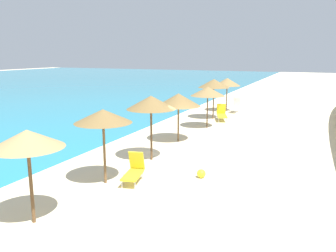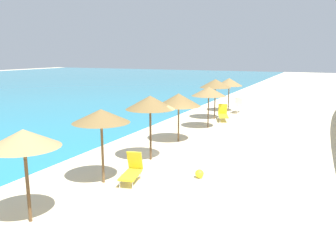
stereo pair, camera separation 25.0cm
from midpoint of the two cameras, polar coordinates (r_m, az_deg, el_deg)
ground_plane at (r=16.52m, az=4.07°, el=-4.97°), size 160.00×160.00×0.00m
beach_umbrella_1 at (r=10.33m, az=-22.65°, el=-2.01°), size 2.02×2.02×2.73m
beach_umbrella_2 at (r=12.81m, az=-11.11°, el=1.55°), size 2.11×2.11×2.79m
beach_umbrella_3 at (r=15.46m, az=-3.25°, el=3.83°), size 2.19×2.19×2.93m
beach_umbrella_4 at (r=18.85m, az=1.34°, el=4.30°), size 2.39×2.39×2.65m
beach_umbrella_5 at (r=22.49m, az=6.19°, el=5.63°), size 2.20×2.20×2.67m
beach_umbrella_6 at (r=25.74m, az=7.23°, el=6.91°), size 2.27×2.27×2.93m
beach_umbrella_7 at (r=29.36m, az=9.40°, el=7.10°), size 2.19×2.19×2.76m
lounge_chair_0 at (r=25.47m, az=8.48°, el=1.99°), size 1.78×1.17×1.14m
lounge_chair_1 at (r=13.27m, az=-6.11°, el=-7.17°), size 1.44×0.86×1.10m
lounge_chair_2 at (r=29.15m, az=10.72°, el=3.20°), size 1.35×0.64×1.17m
beach_ball at (r=13.75m, az=4.92°, el=-7.74°), size 0.34×0.34×0.34m
cooler_box at (r=31.69m, az=8.98°, el=3.32°), size 0.57×0.57×0.33m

